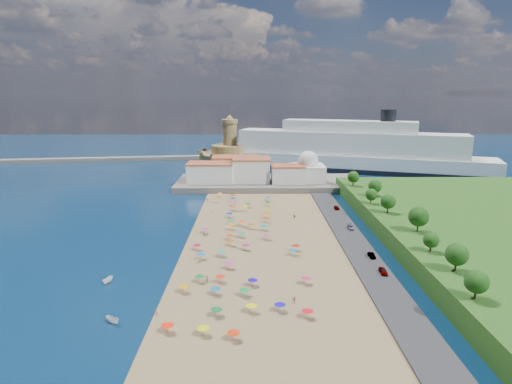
{
  "coord_description": "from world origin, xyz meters",
  "views": [
    {
      "loc": [
        2.76,
        -137.36,
        45.56
      ],
      "look_at": [
        4.0,
        25.0,
        8.0
      ],
      "focal_mm": 30.0,
      "sensor_mm": 36.0,
      "label": 1
    }
  ],
  "objects": [
    {
      "name": "domed_building",
      "position": [
        30.0,
        71.0,
        8.97
      ],
      "size": [
        16.0,
        16.0,
        15.0
      ],
      "color": "silver",
      "rests_on": "terrace"
    },
    {
      "name": "ground",
      "position": [
        0.0,
        0.0,
        0.0
      ],
      "size": [
        700.0,
        700.0,
        0.0
      ],
      "primitive_type": "plane",
      "color": "#071938",
      "rests_on": "ground"
    },
    {
      "name": "hillside_trees",
      "position": [
        48.74,
        -7.36,
        9.96
      ],
      "size": [
        10.11,
        110.52,
        7.52
      ],
      "color": "#382314",
      "rests_on": "hillside"
    },
    {
      "name": "breakwater",
      "position": [
        -110.0,
        153.0,
        1.3
      ],
      "size": [
        199.03,
        34.77,
        2.6
      ],
      "primitive_type": "cube",
      "rotation": [
        0.0,
        0.0,
        0.14
      ],
      "color": "#59544C",
      "rests_on": "ground"
    },
    {
      "name": "parked_cars",
      "position": [
        36.0,
        -6.89,
        1.38
      ],
      "size": [
        2.01,
        66.19,
        1.43
      ],
      "color": "gray",
      "rests_on": "promenade"
    },
    {
      "name": "waterfront_buildings",
      "position": [
        -3.05,
        73.64,
        7.88
      ],
      "size": [
        57.0,
        29.0,
        11.0
      ],
      "color": "silver",
      "rests_on": "terrace"
    },
    {
      "name": "terrace",
      "position": [
        10.0,
        73.0,
        1.5
      ],
      "size": [
        90.0,
        36.0,
        3.0
      ],
      "primitive_type": "cube",
      "color": "#59544C",
      "rests_on": "ground"
    },
    {
      "name": "fortress",
      "position": [
        -12.0,
        138.0,
        6.68
      ],
      "size": [
        40.0,
        40.0,
        32.4
      ],
      "color": "#997F4C",
      "rests_on": "ground"
    },
    {
      "name": "cruise_ship",
      "position": [
        60.08,
        118.17,
        10.8
      ],
      "size": [
        165.75,
        77.73,
        36.48
      ],
      "color": "black",
      "rests_on": "ground"
    },
    {
      "name": "moored_boats",
      "position": [
        -29.35,
        -49.17,
        0.7
      ],
      "size": [
        10.36,
        22.53,
        1.41
      ],
      "color": "white",
      "rests_on": "ground"
    },
    {
      "name": "beachgoers",
      "position": [
        -2.29,
        -0.92,
        1.08
      ],
      "size": [
        36.53,
        97.48,
        1.81
      ],
      "color": "tan",
      "rests_on": "beach"
    },
    {
      "name": "beach_parasols",
      "position": [
        -1.13,
        -10.66,
        2.15
      ],
      "size": [
        31.93,
        115.94,
        2.2
      ],
      "color": "gray",
      "rests_on": "beach"
    },
    {
      "name": "jetty",
      "position": [
        -12.0,
        108.0,
        1.2
      ],
      "size": [
        18.0,
        70.0,
        2.4
      ],
      "primitive_type": "cube",
      "color": "#59544C",
      "rests_on": "ground"
    }
  ]
}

